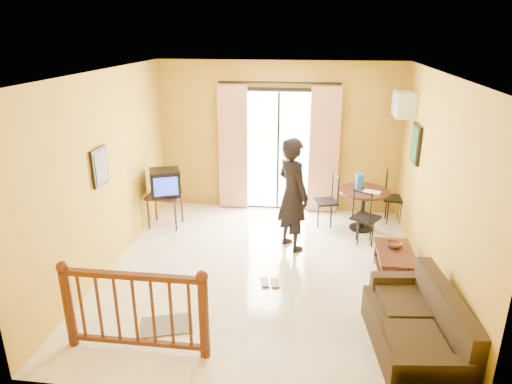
# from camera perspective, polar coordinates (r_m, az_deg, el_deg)

# --- Properties ---
(ground) EXTENTS (5.00, 5.00, 0.00)m
(ground) POSITION_cam_1_polar(r_m,az_deg,el_deg) (6.74, 0.85, -9.79)
(ground) COLOR beige
(ground) RESTS_ON ground
(room_shell) EXTENTS (5.00, 5.00, 5.00)m
(room_shell) POSITION_cam_1_polar(r_m,az_deg,el_deg) (6.08, 0.93, 4.32)
(room_shell) COLOR white
(room_shell) RESTS_ON ground
(balcony_door) EXTENTS (2.25, 0.14, 2.46)m
(balcony_door) POSITION_cam_1_polar(r_m,az_deg,el_deg) (8.55, 2.78, 5.28)
(balcony_door) COLOR black
(balcony_door) RESTS_ON ground
(tv_table) EXTENTS (0.59, 0.49, 0.59)m
(tv_table) POSITION_cam_1_polar(r_m,az_deg,el_deg) (8.15, -11.36, -0.83)
(tv_table) COLOR black
(tv_table) RESTS_ON ground
(television) EXTENTS (0.63, 0.60, 0.45)m
(television) POSITION_cam_1_polar(r_m,az_deg,el_deg) (8.04, -11.30, 1.17)
(television) COLOR black
(television) RESTS_ON tv_table
(picture_left) EXTENTS (0.05, 0.42, 0.52)m
(picture_left) POSITION_cam_1_polar(r_m,az_deg,el_deg) (6.56, -18.93, 3.00)
(picture_left) COLOR black
(picture_left) RESTS_ON room_shell
(dining_table) EXTENTS (0.86, 0.86, 0.72)m
(dining_table) POSITION_cam_1_polar(r_m,az_deg,el_deg) (8.06, 13.27, -0.80)
(dining_table) COLOR black
(dining_table) RESTS_ON ground
(water_jug) EXTENTS (0.13, 0.13, 0.25)m
(water_jug) POSITION_cam_1_polar(r_m,az_deg,el_deg) (8.07, 12.80, 1.37)
(water_jug) COLOR blue
(water_jug) RESTS_ON dining_table
(serving_tray) EXTENTS (0.33, 0.27, 0.02)m
(serving_tray) POSITION_cam_1_polar(r_m,az_deg,el_deg) (7.92, 14.29, 0.00)
(serving_tray) COLOR white
(serving_tray) RESTS_ON dining_table
(dining_chairs) EXTENTS (1.71, 1.48, 0.95)m
(dining_chairs) POSITION_cam_1_polar(r_m,az_deg,el_deg) (8.23, 12.87, -4.59)
(dining_chairs) COLOR black
(dining_chairs) RESTS_ON ground
(air_conditioner) EXTENTS (0.31, 0.60, 0.40)m
(air_conditioner) POSITION_cam_1_polar(r_m,az_deg,el_deg) (7.99, 17.97, 10.39)
(air_conditioner) COLOR silver
(air_conditioner) RESTS_ON room_shell
(botanical_print) EXTENTS (0.05, 0.50, 0.60)m
(botanical_print) POSITION_cam_1_polar(r_m,az_deg,el_deg) (7.48, 19.33, 5.73)
(botanical_print) COLOR black
(botanical_print) RESTS_ON room_shell
(coffee_table) EXTENTS (0.50, 0.90, 0.40)m
(coffee_table) POSITION_cam_1_polar(r_m,az_deg,el_deg) (6.73, 16.92, -8.15)
(coffee_table) COLOR black
(coffee_table) RESTS_ON ground
(bowl) EXTENTS (0.28, 0.28, 0.07)m
(bowl) POSITION_cam_1_polar(r_m,az_deg,el_deg) (6.79, 16.88, -6.33)
(bowl) COLOR #54301D
(bowl) RESTS_ON coffee_table
(sofa) EXTENTS (0.94, 1.74, 0.79)m
(sofa) POSITION_cam_1_polar(r_m,az_deg,el_deg) (5.34, 19.69, -16.08)
(sofa) COLOR #2F2212
(sofa) RESTS_ON ground
(standing_person) EXTENTS (0.75, 0.78, 1.80)m
(standing_person) POSITION_cam_1_polar(r_m,az_deg,el_deg) (7.08, 4.60, -0.30)
(standing_person) COLOR black
(standing_person) RESTS_ON ground
(stair_balustrade) EXTENTS (1.63, 0.13, 1.04)m
(stair_balustrade) POSITION_cam_1_polar(r_m,az_deg,el_deg) (5.13, -14.98, -13.56)
(stair_balustrade) COLOR #471E0F
(stair_balustrade) RESTS_ON ground
(doormat) EXTENTS (0.69, 0.57, 0.02)m
(doormat) POSITION_cam_1_polar(r_m,az_deg,el_deg) (5.72, -11.08, -16.03)
(doormat) COLOR #5E584B
(doormat) RESTS_ON ground
(sandals) EXTENTS (0.29, 0.26, 0.03)m
(sandals) POSITION_cam_1_polar(r_m,az_deg,el_deg) (6.42, 1.76, -11.28)
(sandals) COLOR #54301D
(sandals) RESTS_ON ground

